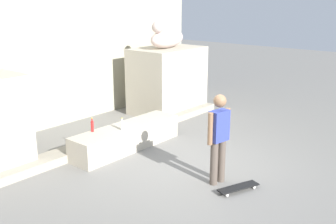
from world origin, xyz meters
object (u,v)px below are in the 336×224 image
(skateboard, at_px, (238,187))
(bottle_clear, at_px, (122,125))
(bottle_red, at_px, (92,126))
(statue_reclining_right, at_px, (167,38))
(skater, at_px, (219,135))

(skateboard, height_order, bottle_clear, bottle_clear)
(bottle_clear, bearing_deg, bottle_red, 140.32)
(skateboard, xyz_separation_m, bottle_red, (-0.54, 3.27, 0.60))
(bottle_clear, distance_m, bottle_red, 0.63)
(statue_reclining_right, height_order, bottle_red, statue_reclining_right)
(bottle_clear, xyz_separation_m, bottle_red, (-0.49, 0.40, 0.02))
(statue_reclining_right, xyz_separation_m, bottle_red, (-3.66, -1.01, -1.51))
(statue_reclining_right, relative_size, skateboard, 2.05)
(skater, relative_size, bottle_clear, 6.21)
(statue_reclining_right, distance_m, skater, 5.06)
(statue_reclining_right, distance_m, bottle_clear, 3.80)
(bottle_clear, bearing_deg, skater, -87.67)
(statue_reclining_right, relative_size, skater, 1.00)
(bottle_red, bearing_deg, skateboard, -80.57)
(skateboard, distance_m, bottle_red, 3.37)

